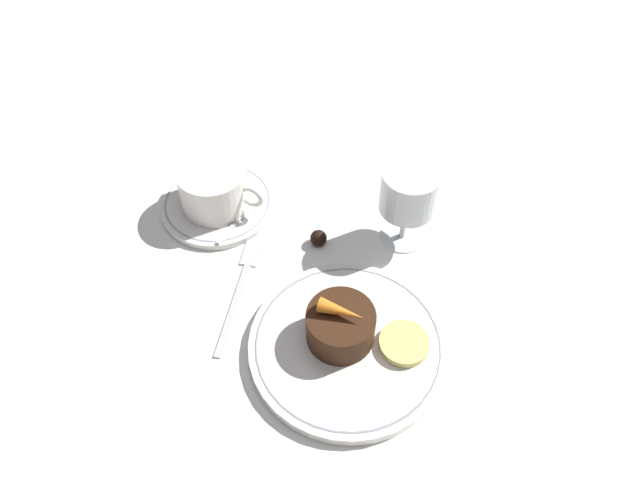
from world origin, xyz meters
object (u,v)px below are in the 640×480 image
coffee_cup (214,186)px  dessert_cake (339,325)px  dinner_plate (348,346)px  fork (243,278)px  wine_glass (409,194)px

coffee_cup → dessert_cake: coffee_cup is taller
dinner_plate → fork: dinner_plate is taller
fork → dessert_cake: bearing=-15.8°
dinner_plate → fork: bearing=163.5°
coffee_cup → dessert_cake: bearing=-30.9°
fork → dinner_plate: bearing=-16.5°
wine_glass → fork: size_ratio=0.65×
dinner_plate → dessert_cake: bearing=156.9°
dinner_plate → coffee_cup: (-0.24, 0.14, 0.03)m
fork → dessert_cake: dessert_cake is taller
dinner_plate → wine_glass: wine_glass is taller
dessert_cake → coffee_cup: bearing=149.1°
coffee_cup → dessert_cake: (0.23, -0.14, -0.01)m
wine_glass → dessert_cake: size_ratio=1.52×
coffee_cup → dessert_cake: size_ratio=1.53×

